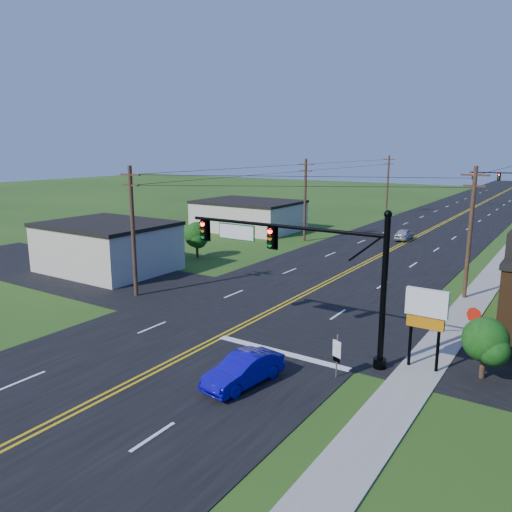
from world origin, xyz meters
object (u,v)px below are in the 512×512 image
Objects in this scene: blue_car at (243,371)px; route_sign at (337,353)px; signal_mast_main at (298,259)px; stop_sign at (474,320)px; signal_mast_far at (505,182)px.

blue_car is 4.25m from route_sign.
signal_mast_main is 9.37m from stop_sign.
signal_mast_main is 5.48× the size of route_sign.
stop_sign is (7.60, 9.34, 1.03)m from blue_car.
blue_car is at bearing -104.59° from stop_sign.
signal_mast_main is 2.77× the size of blue_car.
blue_car is (-0.04, -76.88, -3.87)m from signal_mast_far.
route_sign is 7.91m from stop_sign.
blue_car is at bearing -89.28° from signal_mast_main.
signal_mast_far is 2.69× the size of blue_car.
stop_sign is at bearing 78.44° from route_sign.
signal_mast_main is at bearing -125.24° from stop_sign.
signal_mast_main reaches higher than route_sign.
route_sign is at bearing -100.20° from stop_sign.
route_sign is at bearing 50.85° from blue_car.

